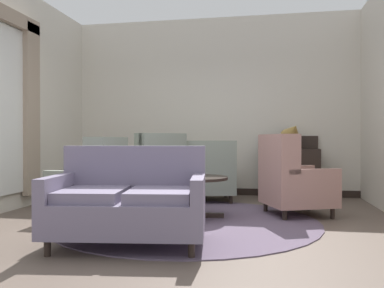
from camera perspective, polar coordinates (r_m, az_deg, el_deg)
ground at (r=4.67m, az=-1.62°, el=-11.76°), size 7.97×7.97×0.00m
wall_back at (r=7.40m, az=3.00°, el=5.41°), size 5.38×0.08×3.25m
wall_left at (r=6.43m, az=-23.45°, el=6.10°), size 0.08×3.99×3.25m
baseboard_back at (r=7.37m, az=2.93°, el=-6.74°), size 5.22×0.03×0.12m
area_rug at (r=4.95m, az=-0.88°, el=-10.97°), size 3.23×3.23×0.01m
coffee_table at (r=5.09m, az=0.55°, el=-5.86°), size 0.82×0.82×0.53m
porcelain_vase at (r=5.03m, az=0.62°, el=-2.91°), size 0.17×0.17×0.37m
settee at (r=3.86m, az=-9.05°, el=-8.32°), size 1.54×1.03×0.94m
armchair_beside_settee at (r=6.50m, az=2.55°, el=-4.56°), size 0.95×1.06×0.99m
armchair_foreground_right at (r=5.29m, az=-13.83°, el=-5.49°), size 0.82×0.82×1.04m
armchair_far_left at (r=6.03m, az=-5.64°, el=-4.64°), size 1.16×1.14×1.10m
armchair_back_corner at (r=5.43m, az=14.03°, el=-5.22°), size 1.04×1.02×1.07m
sideboard at (r=7.04m, az=13.71°, el=-3.62°), size 1.00×0.42×1.07m
gramophone at (r=6.94m, az=14.17°, el=1.43°), size 0.47×0.54×0.53m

